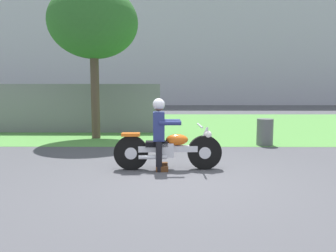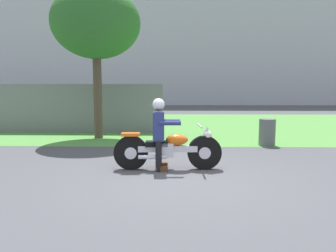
{
  "view_description": "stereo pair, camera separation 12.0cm",
  "coord_description": "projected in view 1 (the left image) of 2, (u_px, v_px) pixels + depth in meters",
  "views": [
    {
      "loc": [
        -0.17,
        -5.55,
        1.58
      ],
      "look_at": [
        -0.21,
        0.88,
        0.85
      ],
      "focal_mm": 34.09,
      "sensor_mm": 36.0,
      "label": 1
    },
    {
      "loc": [
        -0.05,
        -5.55,
        1.58
      ],
      "look_at": [
        -0.21,
        0.88,
        0.85
      ],
      "focal_mm": 34.09,
      "sensor_mm": 36.0,
      "label": 2
    }
  ],
  "objects": [
    {
      "name": "stadium_facade",
      "position": [
        172.0,
        34.0,
        36.46
      ],
      "size": [
        63.63,
        8.0,
        15.87
      ],
      "primitive_type": "cube",
      "color": "silver",
      "rests_on": "ground"
    },
    {
      "name": "fence_segment",
      "position": [
        66.0,
        108.0,
        11.8
      ],
      "size": [
        7.0,
        0.06,
        1.8
      ],
      "primitive_type": "cube",
      "color": "slate",
      "rests_on": "ground"
    },
    {
      "name": "ground",
      "position": [
        180.0,
        179.0,
        5.69
      ],
      "size": [
        120.0,
        120.0,
        0.0
      ],
      "primitive_type": "plane",
      "color": "#4C4C51"
    },
    {
      "name": "trash_can",
      "position": [
        265.0,
        132.0,
        9.12
      ],
      "size": [
        0.46,
        0.46,
        0.76
      ],
      "primitive_type": "cylinder",
      "color": "#595E5B",
      "rests_on": "ground"
    },
    {
      "name": "rider_lead",
      "position": [
        160.0,
        128.0,
        6.28
      ],
      "size": [
        0.56,
        0.48,
        1.42
      ],
      "rotation": [
        0.0,
        0.0,
        0.04
      ],
      "color": "black",
      "rests_on": "ground"
    },
    {
      "name": "tree_roadside",
      "position": [
        93.0,
        23.0,
        10.14
      ],
      "size": [
        2.85,
        2.85,
        4.86
      ],
      "color": "brown",
      "rests_on": "ground"
    },
    {
      "name": "motorcycle_lead",
      "position": [
        168.0,
        149.0,
        6.33
      ],
      "size": [
        2.14,
        0.66,
        0.9
      ],
      "rotation": [
        0.0,
        0.0,
        0.04
      ],
      "color": "black",
      "rests_on": "ground"
    },
    {
      "name": "grass_verge",
      "position": [
        174.0,
        124.0,
        14.84
      ],
      "size": [
        60.0,
        12.0,
        0.01
      ],
      "primitive_type": "cube",
      "color": "#549342",
      "rests_on": "ground"
    }
  ]
}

